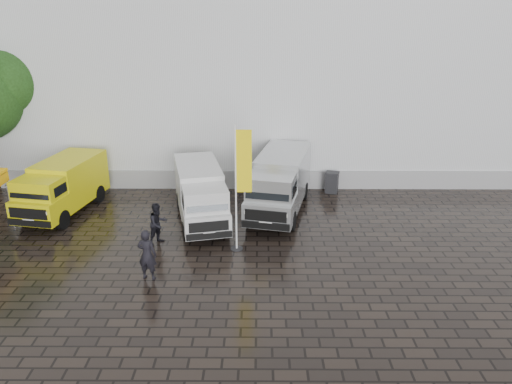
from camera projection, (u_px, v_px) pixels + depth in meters
ground at (245, 257)px, 19.76m from camera, size 120.00×120.00×0.00m
exhibition_hall at (281, 61)px, 32.67m from camera, size 44.00×16.00×12.00m
hall_plinth at (286, 180)px, 27.03m from camera, size 44.00×0.15×1.00m
van_yellow at (62, 188)px, 23.59m from camera, size 3.02×5.65×2.47m
van_white at (201, 196)px, 22.65m from camera, size 3.13×6.02×2.49m
van_silver at (280, 185)px, 23.68m from camera, size 3.45×6.64×2.75m
flagpole at (240, 182)px, 19.36m from camera, size 0.88×0.50×5.19m
wheelie_bin at (332, 182)px, 26.48m from camera, size 0.84×0.84×1.12m
person_front at (147, 255)px, 17.84m from camera, size 0.79×0.60×1.93m
person_tent at (158, 223)px, 20.62m from camera, size 1.07×1.09×1.77m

